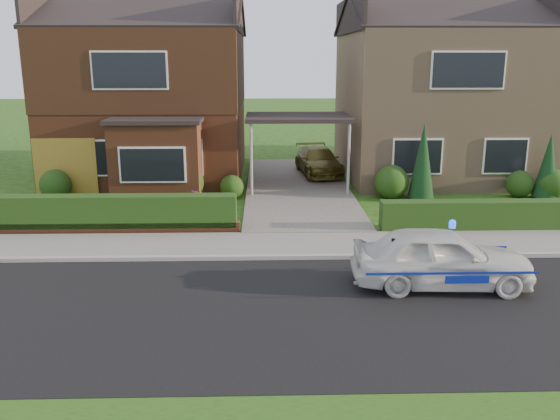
{
  "coord_description": "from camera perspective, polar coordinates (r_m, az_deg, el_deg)",
  "views": [
    {
      "loc": [
        -1.26,
        -10.78,
        4.89
      ],
      "look_at": [
        -0.87,
        3.5,
        1.15
      ],
      "focal_mm": 38.0,
      "sensor_mm": 36.0,
      "label": 1
    }
  ],
  "objects": [
    {
      "name": "kerb",
      "position": [
        14.7,
        3.44,
        -4.55
      ],
      "size": [
        60.0,
        0.16,
        0.12
      ],
      "primitive_type": "cube",
      "color": "#9E9993",
      "rests_on": "ground"
    },
    {
      "name": "shrub_left_near",
      "position": [
        20.89,
        -4.67,
        2.25
      ],
      "size": [
        0.84,
        0.84,
        0.84
      ],
      "primitive_type": "sphere",
      "color": "black",
      "rests_on": "ground"
    },
    {
      "name": "carport_link",
      "position": [
        21.88,
        1.75,
        8.78
      ],
      "size": [
        3.8,
        3.0,
        2.77
      ],
      "color": "black",
      "rests_on": "ground"
    },
    {
      "name": "sidewalk",
      "position": [
        15.69,
        3.11,
        -3.33
      ],
      "size": [
        60.0,
        2.0,
        0.1
      ],
      "primitive_type": "cube",
      "color": "slate",
      "rests_on": "ground"
    },
    {
      "name": "police_car",
      "position": [
        13.26,
        15.26,
        -4.51
      ],
      "size": [
        3.52,
        3.9,
        1.47
      ],
      "rotation": [
        0.0,
        0.0,
        1.52
      ],
      "color": "silver",
      "rests_on": "ground"
    },
    {
      "name": "potted_plant_b",
      "position": [
        20.66,
        -12.55,
        1.72
      ],
      "size": [
        0.53,
        0.48,
        0.78
      ],
      "primitive_type": "imported",
      "rotation": [
        0.0,
        0.0,
        0.39
      ],
      "color": "gray",
      "rests_on": "ground"
    },
    {
      "name": "shrub_left_mid",
      "position": [
        20.7,
        -9.16,
        2.67
      ],
      "size": [
        1.32,
        1.32,
        1.32
      ],
      "primitive_type": "sphere",
      "color": "black",
      "rests_on": "ground"
    },
    {
      "name": "potted_plant_a",
      "position": [
        19.48,
        -24.94,
        -0.23
      ],
      "size": [
        0.44,
        0.38,
        0.7
      ],
      "primitive_type": "imported",
      "rotation": [
        0.0,
        0.0,
        -0.42
      ],
      "color": "gray",
      "rests_on": "ground"
    },
    {
      "name": "potted_plant_c",
      "position": [
        19.09,
        -8.1,
        0.8
      ],
      "size": [
        0.44,
        0.44,
        0.74
      ],
      "primitive_type": "imported",
      "rotation": [
        0.0,
        0.0,
        1.5
      ],
      "color": "gray",
      "rests_on": "ground"
    },
    {
      "name": "ground",
      "position": [
        11.9,
        4.71,
        -9.65
      ],
      "size": [
        120.0,
        120.0,
        0.0
      ],
      "primitive_type": "plane",
      "color": "#194412",
      "rests_on": "ground"
    },
    {
      "name": "hedge_left",
      "position": [
        17.54,
        -16.52,
        -2.15
      ],
      "size": [
        7.5,
        0.55,
        0.9
      ],
      "primitive_type": "cube",
      "color": "black",
      "rests_on": "ground"
    },
    {
      "name": "shrub_right_near",
      "position": [
        21.1,
        10.67,
        2.67
      ],
      "size": [
        1.2,
        1.2,
        1.2
      ],
      "primitive_type": "sphere",
      "color": "black",
      "rests_on": "ground"
    },
    {
      "name": "dwarf_wall",
      "position": [
        17.36,
        -16.68,
        -1.73
      ],
      "size": [
        7.7,
        0.25,
        0.36
      ],
      "primitive_type": "cube",
      "color": "brown",
      "rests_on": "ground"
    },
    {
      "name": "house_right",
      "position": [
        25.79,
        14.61,
        11.46
      ],
      "size": [
        7.5,
        8.06,
        7.25
      ],
      "color": "#A18163",
      "rests_on": "ground"
    },
    {
      "name": "shrub_right_mid",
      "position": [
        22.64,
        22.07,
        2.34
      ],
      "size": [
        0.96,
        0.96,
        0.96
      ],
      "primitive_type": "sphere",
      "color": "black",
      "rests_on": "ground"
    },
    {
      "name": "shrub_left_far",
      "position": [
        21.97,
        -20.8,
        2.26
      ],
      "size": [
        1.08,
        1.08,
        1.08
      ],
      "primitive_type": "sphere",
      "color": "black",
      "rests_on": "ground"
    },
    {
      "name": "house_left",
      "position": [
        25.11,
        -12.21,
        11.86
      ],
      "size": [
        7.5,
        9.53,
        7.25
      ],
      "color": "brown",
      "rests_on": "ground"
    },
    {
      "name": "garage_door",
      "position": [
        22.22,
        -19.93,
        3.82
      ],
      "size": [
        2.2,
        0.1,
        2.1
      ],
      "primitive_type": "cube",
      "color": "brown",
      "rests_on": "ground"
    },
    {
      "name": "hedge_right",
      "position": [
        18.27,
        21.23,
        -1.89
      ],
      "size": [
        7.5,
        0.55,
        0.8
      ],
      "primitive_type": "cube",
      "color": "black",
      "rests_on": "ground"
    },
    {
      "name": "shrub_right_far",
      "position": [
        22.79,
        24.68,
        2.29
      ],
      "size": [
        1.08,
        1.08,
        1.08
      ],
      "primitive_type": "sphere",
      "color": "black",
      "rests_on": "ground"
    },
    {
      "name": "road",
      "position": [
        11.9,
        4.71,
        -9.65
      ],
      "size": [
        60.0,
        6.0,
        0.02
      ],
      "primitive_type": "cube",
      "color": "black",
      "rests_on": "ground"
    },
    {
      "name": "conifer_a",
      "position": [
        21.02,
        13.55,
        4.41
      ],
      "size": [
        0.9,
        0.9,
        2.6
      ],
      "primitive_type": "cone",
      "color": "black",
      "rests_on": "ground"
    },
    {
      "name": "driveway",
      "position": [
        22.34,
        1.7,
        2.16
      ],
      "size": [
        3.8,
        12.0,
        0.12
      ],
      "primitive_type": "cube",
      "color": "#666059",
      "rests_on": "ground"
    },
    {
      "name": "conifer_b",
      "position": [
        22.6,
        24.38,
        3.69
      ],
      "size": [
        0.9,
        0.9,
        2.2
      ],
      "primitive_type": "cone",
      "color": "black",
      "rests_on": "ground"
    },
    {
      "name": "driveway_car",
      "position": [
        24.62,
        3.73,
        4.73
      ],
      "size": [
        1.95,
        3.9,
        1.09
      ],
      "primitive_type": "imported",
      "rotation": [
        0.0,
        0.0,
        0.12
      ],
      "color": "brown",
      "rests_on": "driveway"
    }
  ]
}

